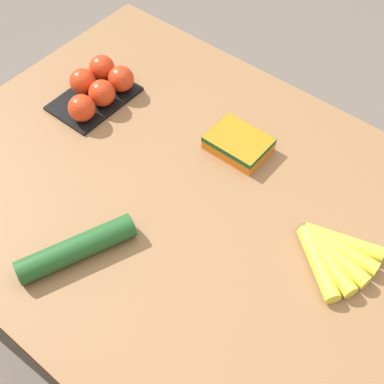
{
  "coord_description": "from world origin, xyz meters",
  "views": [
    {
      "loc": [
        -0.48,
        0.59,
        1.74
      ],
      "look_at": [
        0.0,
        0.0,
        0.75
      ],
      "focal_mm": 50.0,
      "sensor_mm": 36.0,
      "label": 1
    }
  ],
  "objects_px": {
    "cucumber_near": "(77,249)",
    "carrot_bag": "(239,143)",
    "banana_bunch": "(332,253)",
    "tomato_pack": "(97,88)"
  },
  "relations": [
    {
      "from": "cucumber_near",
      "to": "carrot_bag",
      "type": "bearing_deg",
      "value": -100.35
    },
    {
      "from": "cucumber_near",
      "to": "banana_bunch",
      "type": "bearing_deg",
      "value": -141.54
    },
    {
      "from": "tomato_pack",
      "to": "banana_bunch",
      "type": "bearing_deg",
      "value": 176.89
    },
    {
      "from": "tomato_pack",
      "to": "carrot_bag",
      "type": "height_order",
      "value": "tomato_pack"
    },
    {
      "from": "banana_bunch",
      "to": "tomato_pack",
      "type": "bearing_deg",
      "value": -3.11
    },
    {
      "from": "banana_bunch",
      "to": "carrot_bag",
      "type": "bearing_deg",
      "value": -20.81
    },
    {
      "from": "carrot_bag",
      "to": "cucumber_near",
      "type": "distance_m",
      "value": 0.49
    },
    {
      "from": "tomato_pack",
      "to": "carrot_bag",
      "type": "distance_m",
      "value": 0.42
    },
    {
      "from": "banana_bunch",
      "to": "carrot_bag",
      "type": "relative_size",
      "value": 1.27
    },
    {
      "from": "tomato_pack",
      "to": "cucumber_near",
      "type": "bearing_deg",
      "value": 130.02
    }
  ]
}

